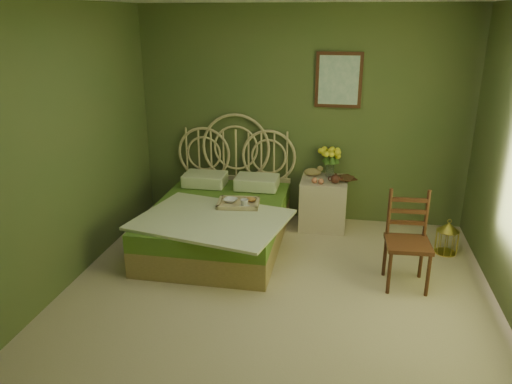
% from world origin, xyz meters
% --- Properties ---
extents(floor, '(4.50, 4.50, 0.00)m').
position_xyz_m(floor, '(0.00, 0.00, 0.00)').
color(floor, '#C2A98C').
rests_on(floor, ground).
extents(wall_back, '(4.00, 0.00, 4.00)m').
position_xyz_m(wall_back, '(0.00, 2.25, 1.30)').
color(wall_back, '#565E31').
rests_on(wall_back, floor).
extents(wall_left, '(0.00, 4.50, 4.50)m').
position_xyz_m(wall_left, '(-2.00, 0.00, 1.30)').
color(wall_left, '#565E31').
rests_on(wall_left, floor).
extents(wall_art, '(0.54, 0.04, 0.64)m').
position_xyz_m(wall_art, '(0.43, 2.22, 1.75)').
color(wall_art, '#3A200F').
rests_on(wall_art, wall_back).
extents(bed, '(1.67, 2.11, 1.31)m').
position_xyz_m(bed, '(-0.80, 1.29, 0.29)').
color(bed, tan).
rests_on(bed, floor).
extents(nightstand, '(0.55, 0.55, 1.03)m').
position_xyz_m(nightstand, '(0.33, 1.99, 0.37)').
color(nightstand, beige).
rests_on(nightstand, floor).
extents(chair, '(0.43, 0.43, 0.92)m').
position_xyz_m(chair, '(1.18, 0.75, 0.51)').
color(chair, '#3A200F').
rests_on(chair, floor).
extents(birdcage, '(0.23, 0.23, 0.36)m').
position_xyz_m(birdcage, '(1.70, 1.47, 0.17)').
color(birdcage, gold).
rests_on(birdcage, floor).
extents(book_lower, '(0.27, 0.29, 0.02)m').
position_xyz_m(book_lower, '(0.51, 2.00, 0.61)').
color(book_lower, '#381E0F').
rests_on(book_lower, nightstand).
extents(book_upper, '(0.20, 0.24, 0.02)m').
position_xyz_m(book_upper, '(0.51, 2.00, 0.63)').
color(book_upper, '#472819').
rests_on(book_upper, nightstand).
extents(cereal_bowl, '(0.17, 0.17, 0.04)m').
position_xyz_m(cereal_bowl, '(-0.67, 1.28, 0.53)').
color(cereal_bowl, white).
rests_on(cereal_bowl, bed).
extents(coffee_cup, '(0.09, 0.09, 0.08)m').
position_xyz_m(coffee_cup, '(-0.49, 1.17, 0.55)').
color(coffee_cup, white).
rests_on(coffee_cup, bed).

